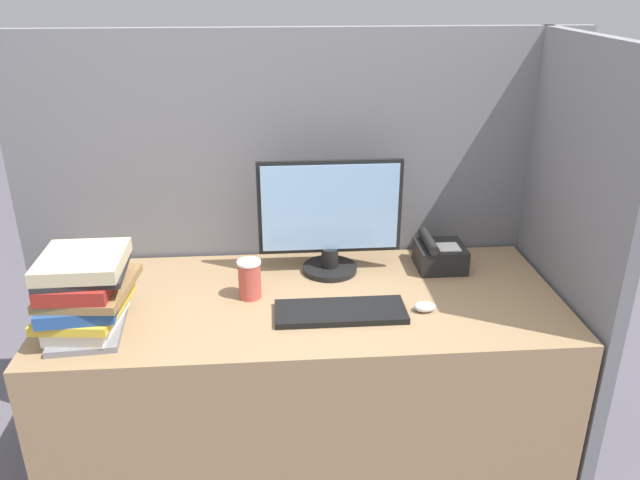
# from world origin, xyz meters

# --- Properties ---
(cubicle_panel_rear) EXTENTS (2.09, 0.04, 1.58)m
(cubicle_panel_rear) POSITION_xyz_m (0.00, 0.76, 0.79)
(cubicle_panel_rear) COLOR slate
(cubicle_panel_rear) RESTS_ON ground_plane
(cubicle_panel_right) EXTENTS (0.04, 0.79, 1.58)m
(cubicle_panel_right) POSITION_xyz_m (0.88, 0.39, 0.79)
(cubicle_panel_right) COLOR slate
(cubicle_panel_right) RESTS_ON ground_plane
(desk) EXTENTS (1.69, 0.73, 0.75)m
(desk) POSITION_xyz_m (0.00, 0.36, 0.37)
(desk) COLOR #937551
(desk) RESTS_ON ground_plane
(monitor) EXTENTS (0.51, 0.20, 0.41)m
(monitor) POSITION_xyz_m (0.10, 0.56, 0.95)
(monitor) COLOR black
(monitor) RESTS_ON desk
(keyboard) EXTENTS (0.42, 0.16, 0.02)m
(keyboard) POSITION_xyz_m (0.10, 0.24, 0.76)
(keyboard) COLOR black
(keyboard) RESTS_ON desk
(mouse) EXTENTS (0.07, 0.05, 0.03)m
(mouse) POSITION_xyz_m (0.37, 0.24, 0.76)
(mouse) COLOR silver
(mouse) RESTS_ON desk
(coffee_cup) EXTENTS (0.08, 0.08, 0.13)m
(coffee_cup) POSITION_xyz_m (-0.19, 0.38, 0.81)
(coffee_cup) COLOR #BF4C3F
(coffee_cup) RESTS_ON desk
(book_stack) EXTENTS (0.28, 0.31, 0.25)m
(book_stack) POSITION_xyz_m (-0.67, 0.21, 0.88)
(book_stack) COLOR slate
(book_stack) RESTS_ON desk
(desk_telephone) EXTENTS (0.17, 0.18, 0.12)m
(desk_telephone) POSITION_xyz_m (0.50, 0.56, 0.80)
(desk_telephone) COLOR black
(desk_telephone) RESTS_ON desk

